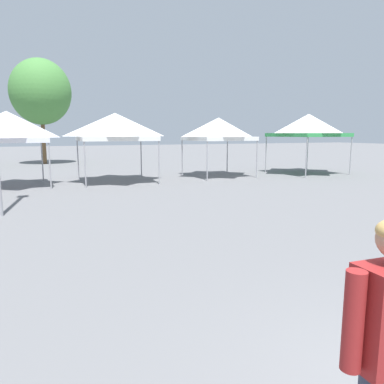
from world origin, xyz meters
name	(u,v)px	position (x,y,z in m)	size (l,w,h in m)	color
canopy_tent_center	(7,127)	(-3.65, 16.22, 2.50)	(3.13, 3.13, 3.15)	#9E9EA3
canopy_tent_left_of_center	(115,127)	(0.80, 16.04, 2.53)	(3.42, 3.42, 3.15)	#9E9EA3
canopy_tent_far_left	(219,129)	(6.20, 16.15, 2.45)	(3.12, 3.12, 3.04)	#9E9EA3
canopy_tent_behind_center	(308,125)	(11.42, 15.34, 2.68)	(3.57, 3.57, 3.30)	#9E9EA3
tree_behind_tents_center	(41,92)	(-1.81, 28.47, 5.21)	(4.27, 4.27, 7.57)	brown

